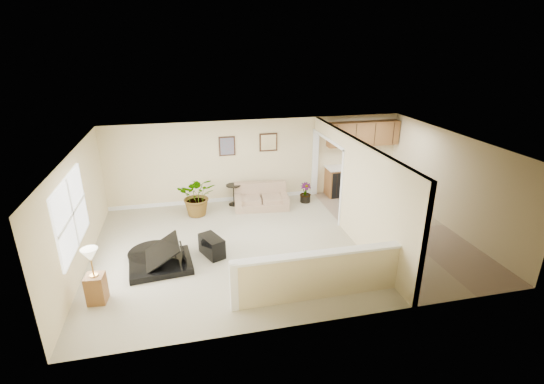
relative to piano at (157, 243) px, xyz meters
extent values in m
plane|color=#B4AC8C|center=(2.92, 0.35, -0.52)|extent=(9.00, 9.00, 0.00)
cube|color=beige|center=(2.92, 3.35, 0.73)|extent=(9.00, 0.04, 2.50)
cube|color=beige|center=(2.92, -2.65, 0.73)|extent=(9.00, 0.04, 2.50)
cube|color=beige|center=(-1.58, 0.35, 0.73)|extent=(0.04, 6.00, 2.50)
cube|color=beige|center=(7.42, 0.35, 0.73)|extent=(0.04, 6.00, 2.50)
cube|color=silver|center=(2.92, 0.35, 1.98)|extent=(9.00, 6.00, 0.04)
cube|color=#9C8B6A|center=(6.07, 0.35, -0.52)|extent=(2.70, 6.00, 0.01)
cube|color=beige|center=(4.72, -0.85, 0.73)|extent=(0.12, 3.60, 2.50)
cube|color=beige|center=(4.72, 2.13, 1.78)|extent=(0.12, 2.35, 0.40)
cube|color=beige|center=(3.07, -1.95, -0.05)|extent=(3.30, 0.12, 0.95)
cube|color=white|center=(3.07, -1.95, 0.44)|extent=(3.40, 0.22, 0.05)
cube|color=white|center=(1.42, -1.95, -0.02)|extent=(0.14, 0.14, 1.00)
cube|color=white|center=(-1.56, -0.15, 0.93)|extent=(0.05, 2.15, 1.45)
cube|color=#362013|center=(1.97, 3.33, 1.23)|extent=(0.48, 0.03, 0.58)
cube|color=#7C4F60|center=(1.97, 3.31, 1.23)|extent=(0.40, 0.01, 0.50)
cube|color=#362013|center=(3.22, 3.33, 1.28)|extent=(0.55, 0.03, 0.55)
cube|color=white|center=(3.22, 3.31, 1.28)|extent=(0.46, 0.01, 0.46)
cube|color=brown|center=(6.22, 3.05, -0.07)|extent=(2.30, 0.60, 0.90)
cube|color=white|center=(6.22, 3.05, 0.40)|extent=(2.36, 0.65, 0.04)
cube|color=black|center=(5.42, 3.05, -0.09)|extent=(0.60, 0.60, 0.84)
cube|color=brown|center=(6.22, 3.17, 1.43)|extent=(2.30, 0.35, 0.75)
cube|color=black|center=(0.03, -0.13, 0.18)|extent=(1.42, 1.26, 0.27)
cylinder|color=black|center=(-0.10, 0.37, 0.18)|extent=(1.13, 1.13, 0.27)
cube|color=white|center=(0.82, -0.13, 0.14)|extent=(0.29, 0.92, 0.02)
cube|color=black|center=(-0.06, -0.03, 0.42)|extent=(1.13, 1.14, 0.61)
cube|color=black|center=(1.18, 0.13, -0.29)|extent=(0.60, 0.77, 0.46)
cube|color=tan|center=(2.85, 2.63, -0.30)|extent=(1.65, 1.05, 0.44)
cube|color=tan|center=(2.85, 2.97, 0.15)|extent=(1.58, 0.37, 0.46)
cube|color=tan|center=(2.16, 2.63, 0.00)|extent=(0.28, 0.90, 0.17)
cube|color=tan|center=(3.54, 2.63, 0.00)|extent=(0.28, 0.90, 0.17)
cylinder|color=black|center=(2.08, 3.00, -0.51)|extent=(0.32, 0.32, 0.03)
cylinder|color=black|center=(2.08, 3.00, -0.21)|extent=(0.03, 0.03, 0.62)
cylinder|color=black|center=(2.08, 3.00, 0.10)|extent=(0.44, 0.44, 0.03)
cylinder|color=black|center=(1.00, 2.50, -0.41)|extent=(0.33, 0.33, 0.23)
imported|color=#1E4314|center=(1.00, 2.50, 0.06)|extent=(1.18, 1.06, 1.17)
cylinder|color=black|center=(4.25, 2.74, -0.41)|extent=(0.32, 0.32, 0.22)
imported|color=#1E4314|center=(4.25, 2.74, -0.22)|extent=(0.35, 0.35, 0.61)
cube|color=brown|center=(-1.09, -1.14, -0.23)|extent=(0.37, 0.37, 0.58)
cylinder|color=#B6823C|center=(-1.09, -1.14, 0.06)|extent=(0.15, 0.15, 0.02)
cylinder|color=#B6823C|center=(-1.09, -1.14, 0.26)|extent=(0.03, 0.03, 0.38)
cone|color=beige|center=(-1.09, -1.14, 0.50)|extent=(0.31, 0.31, 0.25)
camera|label=1|loc=(0.76, -8.00, 4.16)|focal=26.00mm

